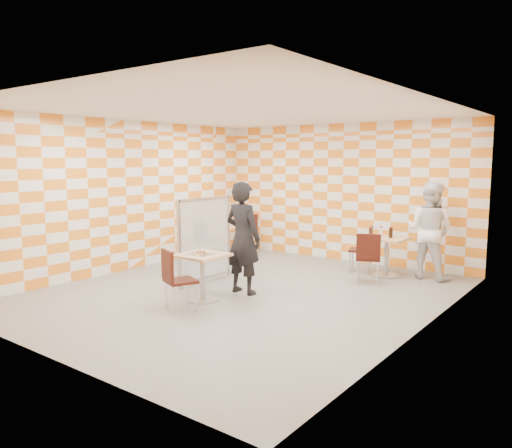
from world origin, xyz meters
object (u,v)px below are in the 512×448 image
(main_table, at_px, (202,269))
(chair_main_front, at_px, (175,275))
(chair_empty_far, at_px, (248,230))
(chair_empty_near, at_px, (204,238))
(soda_bottle, at_px, (391,232))
(chair_second_front, at_px, (368,254))
(man_dark, at_px, (243,238))
(sport_bottle, at_px, (381,232))
(second_table, at_px, (387,250))
(man_white, at_px, (430,230))
(partition, at_px, (205,239))
(chair_second_side, at_px, (365,246))
(empty_table, at_px, (228,236))

(main_table, bearing_deg, chair_main_front, -83.35)
(main_table, bearing_deg, chair_empty_far, 117.95)
(chair_empty_near, bearing_deg, soda_bottle, 17.96)
(chair_second_front, height_order, man_dark, man_dark)
(chair_second_front, bearing_deg, soda_bottle, 83.13)
(sport_bottle, bearing_deg, man_dark, -115.30)
(second_table, height_order, sport_bottle, sport_bottle)
(chair_main_front, bearing_deg, second_table, 68.42)
(chair_second_front, bearing_deg, chair_main_front, -115.78)
(chair_empty_near, bearing_deg, chair_main_front, -54.25)
(chair_empty_near, xyz_separation_m, man_white, (4.30, 1.53, 0.36))
(man_dark, xyz_separation_m, man_white, (2.13, 2.93, -0.02))
(chair_second_front, xyz_separation_m, partition, (-2.45, -1.62, 0.25))
(chair_empty_near, height_order, partition, partition)
(man_white, relative_size, sport_bottle, 9.09)
(main_table, distance_m, second_table, 3.73)
(main_table, xyz_separation_m, chair_empty_near, (-1.95, 2.14, 0.04))
(chair_second_side, xyz_separation_m, sport_bottle, (0.28, 0.07, 0.29))
(chair_empty_far, relative_size, man_dark, 0.50)
(second_table, height_order, man_white, man_white)
(empty_table, distance_m, chair_second_front, 3.57)
(second_table, distance_m, chair_second_front, 0.78)
(chair_main_front, distance_m, chair_empty_far, 4.80)
(chair_second_side, height_order, man_white, man_white)
(chair_empty_far, height_order, man_white, man_white)
(man_dark, relative_size, sport_bottle, 9.33)
(chair_second_side, bearing_deg, second_table, -2.38)
(chair_second_side, bearing_deg, man_dark, -110.73)
(chair_empty_far, xyz_separation_m, soda_bottle, (3.68, -0.34, 0.31))
(man_dark, bearing_deg, chair_empty_far, -51.62)
(chair_second_front, distance_m, chair_empty_far, 3.76)
(chair_second_side, distance_m, partition, 3.16)
(empty_table, distance_m, soda_bottle, 3.69)
(main_table, relative_size, chair_empty_far, 0.81)
(empty_table, relative_size, chair_second_side, 0.81)
(chair_second_side, bearing_deg, partition, -129.94)
(chair_second_side, xyz_separation_m, man_white, (1.14, 0.32, 0.36))
(chair_second_side, height_order, sport_bottle, sport_bottle)
(second_table, height_order, chair_empty_near, chair_empty_near)
(chair_second_side, distance_m, man_white, 1.24)
(chair_main_front, relative_size, soda_bottle, 4.02)
(main_table, relative_size, sport_bottle, 3.75)
(chair_empty_far, bearing_deg, empty_table, -87.60)
(man_white, distance_m, soda_bottle, 0.71)
(sport_bottle, relative_size, soda_bottle, 0.87)
(sport_bottle, bearing_deg, partition, -132.78)
(man_white, bearing_deg, partition, 46.85)
(chair_empty_near, bearing_deg, chair_second_side, 20.94)
(chair_main_front, xyz_separation_m, chair_empty_far, (-2.03, 4.35, 0.00))
(chair_main_front, bearing_deg, soda_bottle, 67.58)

